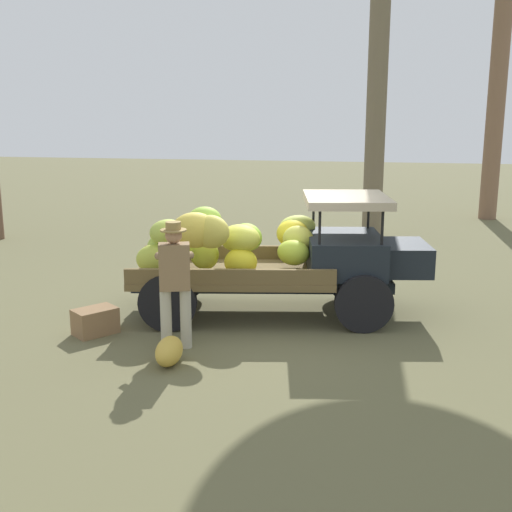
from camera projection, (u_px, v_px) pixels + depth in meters
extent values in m
plane|color=brown|center=(270.00, 317.00, 9.93)|extent=(60.00, 60.00, 0.00)
cube|color=black|center=(262.00, 285.00, 9.98)|extent=(4.02, 1.08, 0.16)
cylinder|color=black|center=(350.00, 276.00, 10.74)|extent=(0.85, 0.27, 0.84)
cylinder|color=black|center=(364.00, 304.00, 9.18)|extent=(0.85, 0.27, 0.84)
cylinder|color=black|center=(182.00, 275.00, 10.79)|extent=(0.85, 0.27, 0.84)
cylinder|color=black|center=(168.00, 303.00, 9.23)|extent=(0.85, 0.27, 0.84)
cube|color=brown|center=(233.00, 274.00, 9.94)|extent=(3.24, 2.18, 0.10)
cube|color=brown|center=(236.00, 252.00, 10.69)|extent=(2.97, 0.56, 0.22)
cube|color=brown|center=(230.00, 277.00, 9.13)|extent=(2.97, 0.56, 0.22)
cube|color=black|center=(345.00, 253.00, 9.84)|extent=(1.33, 1.68, 0.55)
cube|color=black|center=(404.00, 257.00, 9.84)|extent=(0.86, 1.16, 0.44)
cylinder|color=black|center=(369.00, 211.00, 10.34)|extent=(0.04, 0.04, 0.55)
cylinder|color=black|center=(382.00, 226.00, 9.08)|extent=(0.04, 0.04, 0.55)
cylinder|color=black|center=(314.00, 211.00, 10.35)|extent=(0.04, 0.04, 0.55)
cylinder|color=black|center=(320.00, 225.00, 9.10)|extent=(0.04, 0.04, 0.55)
cube|color=#BBAA8D|center=(346.00, 200.00, 9.66)|extent=(1.45, 1.70, 0.12)
ellipsoid|color=#A8C034|center=(293.00, 253.00, 9.62)|extent=(0.69, 0.67, 0.49)
ellipsoid|color=gold|center=(210.00, 232.00, 9.15)|extent=(0.74, 0.64, 0.53)
ellipsoid|color=gold|center=(195.00, 230.00, 9.17)|extent=(0.77, 0.67, 0.60)
ellipsoid|color=#8FC034|center=(246.00, 237.00, 9.93)|extent=(0.71, 0.69, 0.52)
ellipsoid|color=#B5C342|center=(157.00, 259.00, 9.64)|extent=(0.68, 0.45, 0.47)
ellipsoid|color=gold|center=(185.00, 247.00, 10.10)|extent=(0.57, 0.54, 0.51)
ellipsoid|color=yellow|center=(241.00, 262.00, 9.41)|extent=(0.54, 0.48, 0.45)
ellipsoid|color=gold|center=(240.00, 238.00, 9.49)|extent=(0.81, 0.77, 0.53)
ellipsoid|color=#98C23F|center=(205.00, 220.00, 10.27)|extent=(0.60, 0.53, 0.49)
ellipsoid|color=#A7BE46|center=(163.00, 248.00, 9.75)|extent=(0.59, 0.48, 0.46)
ellipsoid|color=#B6C436|center=(204.00, 254.00, 9.74)|extent=(0.68, 0.63, 0.51)
ellipsoid|color=gold|center=(292.00, 233.00, 10.23)|extent=(0.75, 0.78, 0.58)
ellipsoid|color=#ACC148|center=(168.00, 233.00, 9.60)|extent=(0.70, 0.69, 0.54)
ellipsoid|color=#AFBC4B|center=(298.00, 227.00, 10.33)|extent=(0.75, 0.72, 0.52)
ellipsoid|color=gold|center=(298.00, 239.00, 9.90)|extent=(0.68, 0.65, 0.49)
cylinder|color=#B7B199|center=(166.00, 319.00, 8.57)|extent=(0.15, 0.15, 0.81)
cylinder|color=#B7B199|center=(186.00, 318.00, 8.60)|extent=(0.15, 0.15, 0.81)
cube|color=olive|center=(174.00, 267.00, 8.42)|extent=(0.45, 0.35, 0.61)
cylinder|color=olive|center=(167.00, 258.00, 8.49)|extent=(0.39, 0.31, 0.10)
cylinder|color=olive|center=(182.00, 258.00, 8.51)|extent=(0.24, 0.41, 0.10)
sphere|color=#A77958|center=(174.00, 235.00, 8.33)|extent=(0.22, 0.22, 0.22)
cylinder|color=#9B7E45|center=(173.00, 230.00, 8.31)|extent=(0.34, 0.34, 0.02)
cylinder|color=#9B7E45|center=(173.00, 226.00, 8.30)|extent=(0.20, 0.20, 0.10)
cube|color=olive|center=(95.00, 321.00, 9.16)|extent=(0.66, 0.69, 0.37)
ellipsoid|color=gold|center=(169.00, 351.00, 8.06)|extent=(0.35, 0.63, 0.37)
cylinder|color=brown|center=(502.00, 35.00, 17.67)|extent=(0.49, 0.49, 10.17)
cylinder|color=#6E614B|center=(379.00, 47.00, 15.37)|extent=(0.48, 0.48, 9.08)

